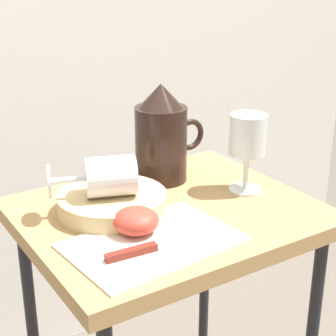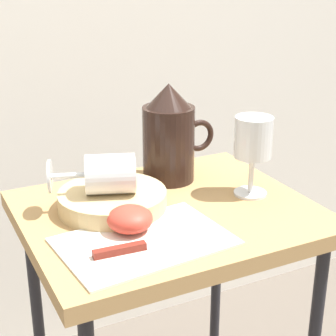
{
  "view_description": "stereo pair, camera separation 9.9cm",
  "coord_description": "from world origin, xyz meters",
  "px_view_note": "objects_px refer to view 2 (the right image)",
  "views": [
    {
      "loc": [
        -0.5,
        -0.78,
        1.16
      ],
      "look_at": [
        0.0,
        0.0,
        0.81
      ],
      "focal_mm": 59.27,
      "sensor_mm": 36.0,
      "label": 1
    },
    {
      "loc": [
        -0.41,
        -0.83,
        1.16
      ],
      "look_at": [
        0.0,
        0.0,
        0.81
      ],
      "focal_mm": 59.27,
      "sensor_mm": 36.0,
      "label": 2
    }
  ],
  "objects_px": {
    "pitcher": "(169,142)",
    "wine_glass_upright": "(253,142)",
    "table": "(168,249)",
    "knife": "(142,246)",
    "basket_tray": "(113,200)",
    "wine_glass_tipped_near": "(108,174)",
    "apple_half_left": "(130,219)"
  },
  "relations": [
    {
      "from": "table",
      "to": "apple_half_left",
      "type": "height_order",
      "value": "apple_half_left"
    },
    {
      "from": "pitcher",
      "to": "wine_glass_upright",
      "type": "height_order",
      "value": "pitcher"
    },
    {
      "from": "wine_glass_tipped_near",
      "to": "knife",
      "type": "relative_size",
      "value": 0.73
    },
    {
      "from": "table",
      "to": "pitcher",
      "type": "bearing_deg",
      "value": 62.64
    },
    {
      "from": "knife",
      "to": "pitcher",
      "type": "bearing_deg",
      "value": 55.47
    },
    {
      "from": "table",
      "to": "knife",
      "type": "relative_size",
      "value": 3.18
    },
    {
      "from": "table",
      "to": "pitcher",
      "type": "xyz_separation_m",
      "value": [
        0.07,
        0.13,
        0.17
      ]
    },
    {
      "from": "pitcher",
      "to": "apple_half_left",
      "type": "xyz_separation_m",
      "value": [
        -0.16,
        -0.18,
        -0.06
      ]
    },
    {
      "from": "pitcher",
      "to": "wine_glass_upright",
      "type": "xyz_separation_m",
      "value": [
        0.11,
        -0.14,
        0.03
      ]
    },
    {
      "from": "knife",
      "to": "wine_glass_upright",
      "type": "bearing_deg",
      "value": 21.52
    },
    {
      "from": "table",
      "to": "wine_glass_upright",
      "type": "relative_size",
      "value": 4.67
    },
    {
      "from": "wine_glass_upright",
      "to": "knife",
      "type": "xyz_separation_m",
      "value": [
        -0.28,
        -0.11,
        -0.1
      ]
    },
    {
      "from": "wine_glass_upright",
      "to": "wine_glass_tipped_near",
      "type": "height_order",
      "value": "wine_glass_upright"
    },
    {
      "from": "basket_tray",
      "to": "table",
      "type": "bearing_deg",
      "value": -25.38
    },
    {
      "from": "table",
      "to": "pitcher",
      "type": "relative_size",
      "value": 3.61
    },
    {
      "from": "pitcher",
      "to": "apple_half_left",
      "type": "relative_size",
      "value": 2.61
    },
    {
      "from": "table",
      "to": "basket_tray",
      "type": "bearing_deg",
      "value": 154.62
    },
    {
      "from": "table",
      "to": "basket_tray",
      "type": "relative_size",
      "value": 3.66
    },
    {
      "from": "basket_tray",
      "to": "apple_half_left",
      "type": "relative_size",
      "value": 2.57
    },
    {
      "from": "basket_tray",
      "to": "apple_half_left",
      "type": "bearing_deg",
      "value": -94.07
    },
    {
      "from": "wine_glass_tipped_near",
      "to": "pitcher",
      "type": "bearing_deg",
      "value": 27.6
    },
    {
      "from": "pitcher",
      "to": "wine_glass_upright",
      "type": "distance_m",
      "value": 0.18
    },
    {
      "from": "wine_glass_tipped_near",
      "to": "basket_tray",
      "type": "bearing_deg",
      "value": 16.4
    },
    {
      "from": "apple_half_left",
      "to": "knife",
      "type": "height_order",
      "value": "apple_half_left"
    },
    {
      "from": "table",
      "to": "wine_glass_tipped_near",
      "type": "relative_size",
      "value": 4.38
    },
    {
      "from": "wine_glass_tipped_near",
      "to": "apple_half_left",
      "type": "relative_size",
      "value": 2.15
    },
    {
      "from": "wine_glass_tipped_near",
      "to": "apple_half_left",
      "type": "xyz_separation_m",
      "value": [
        0.0,
        -0.1,
        -0.05
      ]
    },
    {
      "from": "pitcher",
      "to": "apple_half_left",
      "type": "height_order",
      "value": "pitcher"
    },
    {
      "from": "wine_glass_upright",
      "to": "wine_glass_tipped_near",
      "type": "xyz_separation_m",
      "value": [
        -0.27,
        0.05,
        -0.04
      ]
    },
    {
      "from": "pitcher",
      "to": "wine_glass_tipped_near",
      "type": "bearing_deg",
      "value": -152.4
    },
    {
      "from": "wine_glass_upright",
      "to": "knife",
      "type": "bearing_deg",
      "value": -158.48
    },
    {
      "from": "basket_tray",
      "to": "knife",
      "type": "xyz_separation_m",
      "value": [
        -0.01,
        -0.17,
        -0.01
      ]
    }
  ]
}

